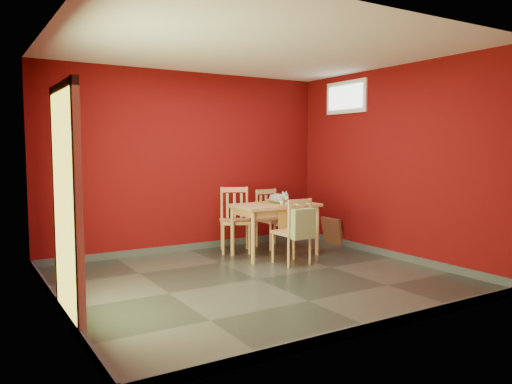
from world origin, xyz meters
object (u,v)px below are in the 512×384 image
cat (278,197)px  picture_frame (332,231)px  tote_bag (303,224)px  chair_near (293,231)px  chair_far_right (271,218)px  dining_table (275,210)px  chair_far_left (235,219)px

cat → picture_frame: size_ratio=0.95×
tote_bag → chair_near: bearing=91.1°
chair_far_right → cat: cat is taller
dining_table → chair_far_left: chair_far_left is taller
cat → picture_frame: (1.24, 0.25, -0.65)m
chair_far_left → chair_far_right: bearing=1.3°
chair_near → picture_frame: chair_near is taller
chair_near → tote_bag: 0.25m
chair_far_right → tote_bag: size_ratio=1.96×
dining_table → cat: cat is taller
chair_far_right → tote_bag: chair_far_right is taller
tote_bag → picture_frame: size_ratio=1.07×
chair_far_left → tote_bag: size_ratio=2.09×
chair_far_right → cat: (-0.26, -0.57, 0.40)m
chair_near → tote_bag: (0.00, -0.22, 0.12)m
chair_far_left → tote_bag: 1.38m
chair_near → cat: (0.14, 0.58, 0.40)m
tote_bag → picture_frame: 1.77m
chair_far_left → chair_near: bearing=-77.2°
chair_far_right → chair_near: size_ratio=1.01×
cat → chair_near: bearing=-98.6°
chair_far_left → tote_bag: bearing=-79.0°
dining_table → chair_far_right: bearing=61.8°
dining_table → picture_frame: size_ratio=2.80×
dining_table → picture_frame: 1.38m
picture_frame → dining_table: bearing=-169.2°
chair_far_left → chair_far_right: (0.66, 0.01, -0.03)m
picture_frame → cat: bearing=-168.7°
dining_table → chair_near: (-0.09, -0.59, -0.20)m
picture_frame → chair_far_left: bearing=169.3°
tote_bag → picture_frame: tote_bag is taller
tote_bag → chair_far_left: bearing=101.0°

